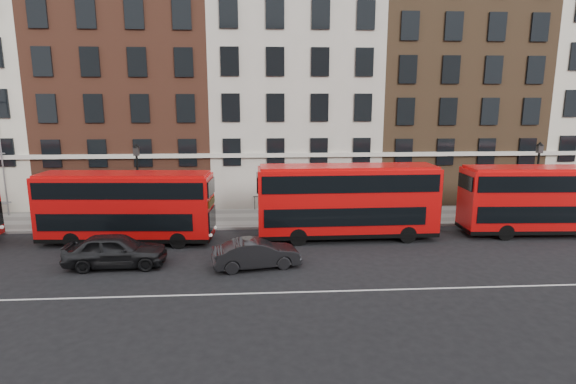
{
  "coord_description": "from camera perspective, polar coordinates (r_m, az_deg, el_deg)",
  "views": [
    {
      "loc": [
        -2.84,
        -19.99,
        8.02
      ],
      "look_at": [
        -1.21,
        5.0,
        3.0
      ],
      "focal_mm": 28.0,
      "sensor_mm": 36.0,
      "label": 1
    }
  ],
  "objects": [
    {
      "name": "ground",
      "position": [
        21.73,
        4.11,
        -10.36
      ],
      "size": [
        120.0,
        120.0,
        0.0
      ],
      "primitive_type": "plane",
      "color": "black",
      "rests_on": "ground"
    },
    {
      "name": "pavement",
      "position": [
        31.64,
        1.54,
        -3.21
      ],
      "size": [
        80.0,
        5.0,
        0.15
      ],
      "primitive_type": "cube",
      "color": "slate",
      "rests_on": "ground"
    },
    {
      "name": "kerb",
      "position": [
        29.23,
        1.99,
        -4.43
      ],
      "size": [
        80.0,
        0.3,
        0.16
      ],
      "primitive_type": "cube",
      "color": "gray",
      "rests_on": "ground"
    },
    {
      "name": "road_centre_line",
      "position": [
        19.9,
        4.91,
        -12.46
      ],
      "size": [
        70.0,
        0.12,
        0.01
      ],
      "primitive_type": "cube",
      "color": "white",
      "rests_on": "ground"
    },
    {
      "name": "building_terrace",
      "position": [
        38.02,
        0.1,
        14.68
      ],
      "size": [
        64.0,
        11.95,
        22.0
      ],
      "color": "beige",
      "rests_on": "ground"
    },
    {
      "name": "bus_b",
      "position": [
        27.29,
        -19.92,
        -1.66
      ],
      "size": [
        9.92,
        3.0,
        4.11
      ],
      "rotation": [
        0.0,
        0.0,
        -0.07
      ],
      "color": "red",
      "rests_on": "ground"
    },
    {
      "name": "bus_c",
      "position": [
        26.66,
        7.42,
        -1.0
      ],
      "size": [
        10.56,
        2.67,
        4.42
      ],
      "rotation": [
        0.0,
        0.0,
        0.01
      ],
      "color": "red",
      "rests_on": "ground"
    },
    {
      "name": "bus_d",
      "position": [
        31.42,
        29.91,
        -0.75
      ],
      "size": [
        10.16,
        2.87,
        4.23
      ],
      "rotation": [
        0.0,
        0.0,
        -0.04
      ],
      "color": "red",
      "rests_on": "ground"
    },
    {
      "name": "car_rear",
      "position": [
        23.94,
        -21.01,
        -6.92
      ],
      "size": [
        4.94,
        2.09,
        1.67
      ],
      "primitive_type": "imported",
      "rotation": [
        0.0,
        0.0,
        1.59
      ],
      "color": "black",
      "rests_on": "ground"
    },
    {
      "name": "car_front",
      "position": [
        22.34,
        -4.05,
        -7.8
      ],
      "size": [
        4.5,
        2.28,
        1.42
      ],
      "primitive_type": "imported",
      "rotation": [
        0.0,
        0.0,
        1.76
      ],
      "color": "#242427",
      "rests_on": "ground"
    },
    {
      "name": "lamp_post_left",
      "position": [
        30.06,
        -18.49,
        1.28
      ],
      "size": [
        0.44,
        0.44,
        5.33
      ],
      "color": "black",
      "rests_on": "pavement"
    },
    {
      "name": "lamp_post_right",
      "position": [
        34.29,
        29.02,
        1.62
      ],
      "size": [
        0.44,
        0.44,
        5.33
      ],
      "color": "black",
      "rests_on": "pavement"
    },
    {
      "name": "iron_railings",
      "position": [
        33.63,
        1.21,
        -1.33
      ],
      "size": [
        6.6,
        0.06,
        1.0
      ],
      "primitive_type": null,
      "color": "black",
      "rests_on": "pavement"
    }
  ]
}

